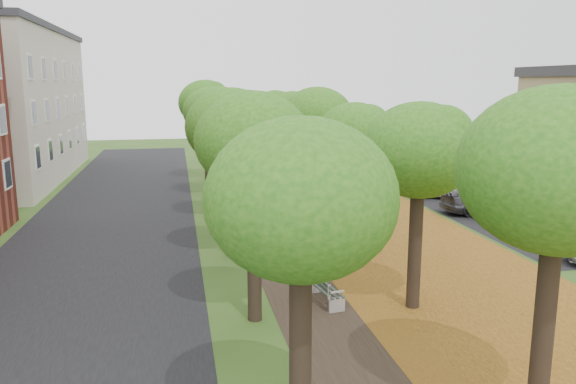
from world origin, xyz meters
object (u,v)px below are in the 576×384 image
car_grey (483,200)px  car_red (516,207)px  bench (324,289)px  car_white (450,185)px

car_grey → car_red: bearing=-158.0°
car_grey → bench: bearing=128.4°
bench → car_grey: car_grey is taller
car_red → car_white: 5.83m
car_red → car_grey: (-0.82, 1.70, 0.03)m
car_grey → car_white: 4.12m
car_red → car_white: car_white is taller
bench → car_white: size_ratio=0.36×
car_red → car_white: size_ratio=0.73×
car_white → car_grey: bearing=-159.8°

